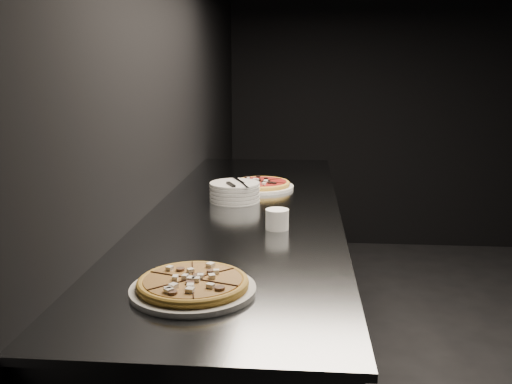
# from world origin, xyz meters

# --- Properties ---
(wall_left) EXTENTS (0.02, 5.00, 2.80)m
(wall_left) POSITION_xyz_m (-2.50, 0.00, 1.40)
(wall_left) COLOR black
(wall_left) RESTS_ON floor
(counter) EXTENTS (0.74, 2.44, 0.92)m
(counter) POSITION_xyz_m (-2.13, 0.00, 0.46)
(counter) COLOR slate
(counter) RESTS_ON floor
(pizza_mushroom) EXTENTS (0.36, 0.36, 0.04)m
(pizza_mushroom) POSITION_xyz_m (-2.18, -0.87, 0.94)
(pizza_mushroom) COLOR silver
(pizza_mushroom) RESTS_ON counter
(pizza_tomato) EXTENTS (0.34, 0.34, 0.03)m
(pizza_tomato) POSITION_xyz_m (-2.10, 0.38, 0.94)
(pizza_tomato) COLOR silver
(pizza_tomato) RESTS_ON counter
(plate_stack) EXTENTS (0.21, 0.21, 0.08)m
(plate_stack) POSITION_xyz_m (-2.19, 0.13, 0.96)
(plate_stack) COLOR silver
(plate_stack) RESTS_ON counter
(cutlery) EXTENTS (0.08, 0.22, 0.01)m
(cutlery) POSITION_xyz_m (-2.18, 0.11, 1.00)
(cutlery) COLOR #B6B8BD
(cutlery) RESTS_ON plate_stack
(ramekin) EXTENTS (0.08, 0.08, 0.07)m
(ramekin) POSITION_xyz_m (-1.99, -0.28, 0.96)
(ramekin) COLOR white
(ramekin) RESTS_ON counter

